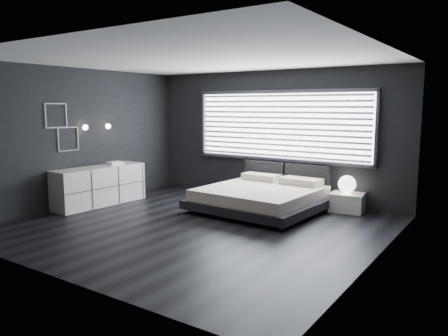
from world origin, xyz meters
The scene contains 12 objects.
room centered at (0.00, 0.00, 1.40)m, with size 6.04×6.00×2.80m.
window centered at (0.20, 2.70, 1.61)m, with size 4.14×0.09×1.52m.
headboard centered at (0.38, 2.64, 0.57)m, with size 1.96×0.16×0.52m.
sconce_near centered at (-2.88, 0.05, 1.60)m, with size 0.18×0.11×0.11m.
sconce_far centered at (-2.88, 0.65, 1.60)m, with size 0.18×0.11×0.11m.
wall_art_upper centered at (-2.98, -0.55, 1.85)m, with size 0.01×0.48×0.48m.
wall_art_lower centered at (-2.98, -0.30, 1.38)m, with size 0.01×0.48×0.48m.
bed centered at (0.38, 1.59, 0.27)m, with size 2.39×2.30×0.59m.
nightstand centered at (1.81, 2.45, 0.18)m, with size 0.62×0.52×0.36m, color white.
orb_lamp centered at (1.78, 2.49, 0.53)m, with size 0.34×0.34×0.34m, color white.
dresser centered at (-2.65, 0.16, 0.40)m, with size 0.67×2.02×0.80m.
book_stack centered at (-2.62, 0.58, 0.83)m, with size 0.30×0.36×0.07m.
Camera 1 is at (4.47, -5.76, 2.05)m, focal length 35.00 mm.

